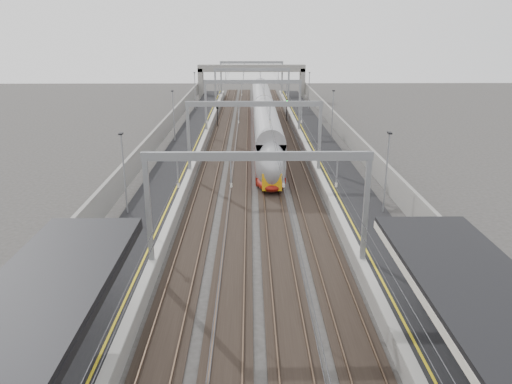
{
  "coord_description": "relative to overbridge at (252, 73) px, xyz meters",
  "views": [
    {
      "loc": [
        -0.42,
        -5.05,
        14.2
      ],
      "look_at": [
        0.0,
        28.17,
        3.19
      ],
      "focal_mm": 35.0,
      "sensor_mm": 36.0,
      "label": 1
    }
  ],
  "objects": [
    {
      "name": "wall_left",
      "position": [
        -11.2,
        -55.0,
        -3.71
      ],
      "size": [
        0.3,
        120.0,
        3.2
      ],
      "primitive_type": "cube",
      "color": "gray",
      "rests_on": "ground"
    },
    {
      "name": "signal_red_far",
      "position": [
        5.4,
        -26.78,
        -2.89
      ],
      "size": [
        0.32,
        0.32,
        3.48
      ],
      "color": "black",
      "rests_on": "ground"
    },
    {
      "name": "signal_green",
      "position": [
        -5.2,
        -31.33,
        -2.89
      ],
      "size": [
        0.32,
        0.32,
        3.48
      ],
      "color": "black",
      "rests_on": "ground"
    },
    {
      "name": "overbridge",
      "position": [
        0.0,
        0.0,
        0.0
      ],
      "size": [
        22.0,
        2.2,
        6.9
      ],
      "color": "gray",
      "rests_on": "ground"
    },
    {
      "name": "train",
      "position": [
        1.5,
        -40.01,
        -3.16
      ],
      "size": [
        2.78,
        50.67,
        4.39
      ],
      "color": "maroon",
      "rests_on": "ground"
    },
    {
      "name": "tracks",
      "position": [
        0.0,
        -55.0,
        -5.26
      ],
      "size": [
        11.4,
        140.0,
        0.2
      ],
      "color": "black",
      "rests_on": "ground"
    },
    {
      "name": "platform_right",
      "position": [
        8.0,
        -55.0,
        -4.81
      ],
      "size": [
        4.0,
        120.0,
        1.0
      ],
      "primitive_type": "cube",
      "color": "black",
      "rests_on": "ground"
    },
    {
      "name": "signal_red_near",
      "position": [
        3.2,
        -27.42,
        -2.89
      ],
      "size": [
        0.32,
        0.32,
        3.48
      ],
      "color": "black",
      "rests_on": "ground"
    },
    {
      "name": "overhead_line",
      "position": [
        0.0,
        -48.38,
        0.83
      ],
      "size": [
        13.0,
        140.0,
        6.6
      ],
      "color": "gray",
      "rests_on": "platform_left"
    },
    {
      "name": "wall_right",
      "position": [
        11.2,
        -55.0,
        -3.71
      ],
      "size": [
        0.3,
        120.0,
        3.2
      ],
      "primitive_type": "cube",
      "color": "gray",
      "rests_on": "ground"
    },
    {
      "name": "platform_left",
      "position": [
        -8.0,
        -55.0,
        -4.81
      ],
      "size": [
        4.0,
        120.0,
        1.0
      ],
      "primitive_type": "cube",
      "color": "black",
      "rests_on": "ground"
    }
  ]
}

